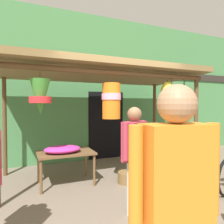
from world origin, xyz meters
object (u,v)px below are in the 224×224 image
display_table (66,155)px  flower_heap_on_table (63,149)px  folding_chair (180,154)px  passerby_at_right (134,151)px  wicker_basket_by_table (127,177)px  vendor_in_orange (176,202)px

display_table → flower_heap_on_table: 0.18m
display_table → folding_chair: folding_chair is taller
flower_heap_on_table → passerby_at_right: 1.65m
flower_heap_on_table → folding_chair: folding_chair is taller
wicker_basket_by_table → passerby_at_right: passerby_at_right is taller
flower_heap_on_table → passerby_at_right: bearing=-61.3°
wicker_basket_by_table → passerby_at_right: (-0.44, -1.09, 0.81)m
vendor_in_orange → passerby_at_right: size_ratio=1.09×
display_table → flower_heap_on_table: flower_heap_on_table is taller
flower_heap_on_table → wicker_basket_by_table: 1.42m
wicker_basket_by_table → display_table: bearing=159.9°
display_table → passerby_at_right: 1.72m
folding_chair → wicker_basket_by_table: 1.34m
passerby_at_right → vendor_in_orange: bearing=-111.8°
passerby_at_right → flower_heap_on_table: bearing=118.7°
folding_chair → flower_heap_on_table: bearing=169.3°
flower_heap_on_table → folding_chair: size_ratio=0.85×
display_table → folding_chair: (2.44, -0.55, -0.08)m
display_table → flower_heap_on_table: bearing=-127.9°
vendor_in_orange → passerby_at_right: vendor_in_orange is taller
flower_heap_on_table → vendor_in_orange: bearing=-88.3°
wicker_basket_by_table → passerby_at_right: 1.43m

